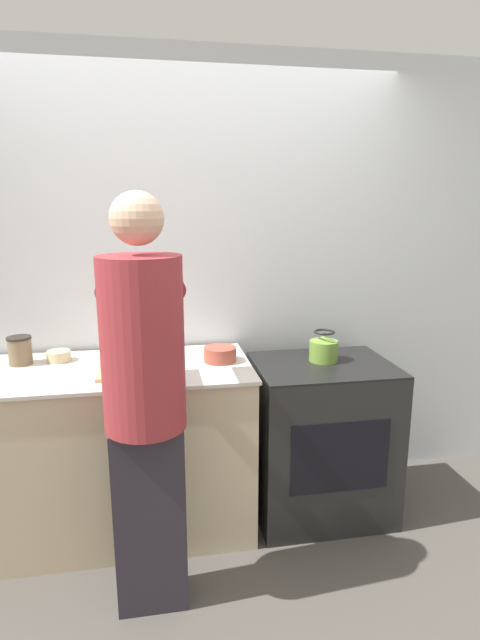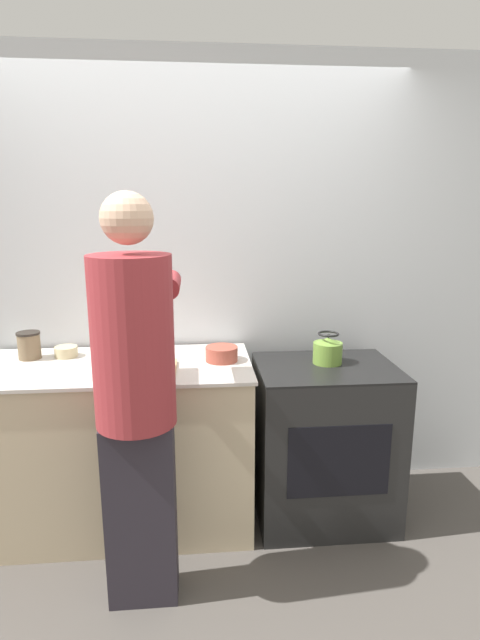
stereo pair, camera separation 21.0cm
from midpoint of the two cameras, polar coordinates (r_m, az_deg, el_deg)
The scene contains 11 objects.
ground_plane at distance 2.83m, azimuth -2.68°, elevation -25.21°, with size 12.00×12.00×0.00m, color #4C4742.
wall_back at distance 2.99m, azimuth -3.58°, elevation 4.34°, with size 8.00×0.05×2.60m.
counter at distance 2.88m, azimuth -11.39°, elevation -13.80°, with size 1.43×0.69×0.93m.
oven at distance 2.95m, azimuth 11.66°, elevation -13.48°, with size 0.75×0.59×0.90m.
person at distance 2.13m, azimuth -9.05°, elevation -8.20°, with size 0.38×0.62×1.80m.
cutting_board at distance 2.59m, azimuth -9.31°, elevation -5.49°, with size 0.39×0.25×0.02m.
knife at distance 2.58m, azimuth -9.00°, elevation -5.23°, with size 0.22×0.06×0.01m.
kettle at distance 2.81m, azimuth 12.12°, elevation -3.44°, with size 0.16×0.16×0.17m.
bowl_prep at distance 2.69m, azimuth 0.12°, elevation -3.90°, with size 0.17×0.17×0.08m.
bowl_mixing at distance 2.90m, azimuth -17.32°, elevation -3.49°, with size 0.12×0.12×0.06m.
canister_jar at distance 2.91m, azimuth -21.09°, elevation -2.74°, with size 0.12×0.12×0.15m.
Camera 2 is at (0.02, -2.23, 1.75)m, focal length 28.00 mm.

